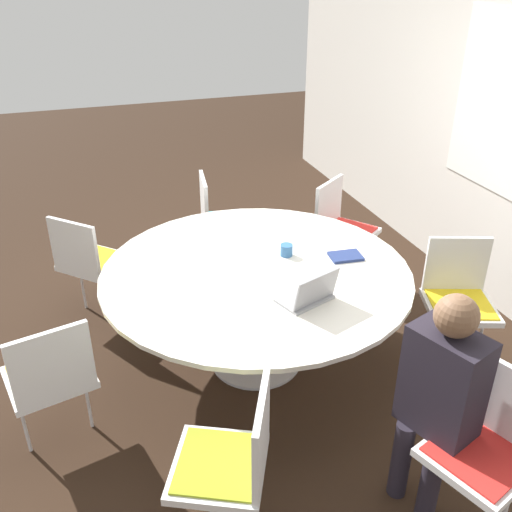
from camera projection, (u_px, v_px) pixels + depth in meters
The scene contains 13 objects.
ground_plane at pixel (256, 361), 4.00m from camera, with size 16.00×16.00×0.00m, color black.
conference_table at pixel (256, 283), 3.70m from camera, with size 1.99×1.99×0.74m.
chair_0 at pixel (488, 440), 2.65m from camera, with size 0.56×0.54×0.88m.
chair_1 at pixel (459, 292), 3.80m from camera, with size 0.54×0.55×0.88m.
chair_2 at pixel (341, 223), 4.76m from camera, with size 0.60×0.60×0.88m.
chair_3 at pixel (220, 215), 4.91m from camera, with size 0.50×0.48×0.88m.
chair_4 at pixel (89, 258), 4.22m from camera, with size 0.61×0.61×0.88m.
chair_5 at pixel (50, 374), 3.06m from camera, with size 0.51×0.53×0.88m.
chair_6 at pixel (233, 457), 2.56m from camera, with size 0.58×0.57×0.88m.
person_0 at pixel (440, 389), 2.68m from camera, with size 0.41×0.34×1.23m.
laptop at pixel (310, 295), 3.28m from camera, with size 0.31×0.37×0.21m.
spiral_notebook at pixel (346, 256), 3.79m from camera, with size 0.17×0.22×0.02m.
coffee_cup at pixel (286, 250), 3.81m from camera, with size 0.08×0.08×0.08m.
Camera 1 is at (3.01, -1.02, 2.53)m, focal length 40.00 mm.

